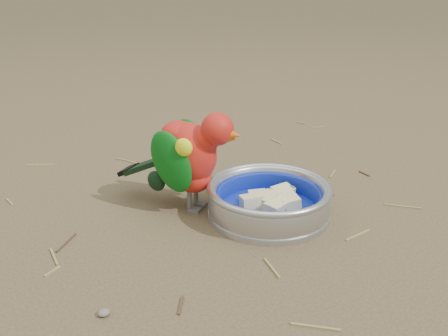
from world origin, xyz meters
TOP-DOWN VIEW (x-y plane):
  - ground at (0.00, 0.00)m, footprint 60.00×60.00m
  - food_bowl at (0.03, -0.04)m, footprint 0.22×0.22m
  - bowl_wall at (0.03, -0.04)m, footprint 0.22×0.22m
  - fruit_wedges at (0.03, -0.04)m, footprint 0.13×0.13m
  - lory_parrot at (-0.08, 0.06)m, footprint 0.23×0.24m
  - ground_debris at (-0.02, 0.08)m, footprint 0.90×0.80m

SIDE VIEW (x-z plane):
  - ground at x=0.00m, z-range 0.00..0.00m
  - ground_debris at x=-0.02m, z-range 0.00..0.01m
  - food_bowl at x=0.03m, z-range 0.00..0.02m
  - fruit_wedges at x=0.03m, z-range 0.02..0.05m
  - bowl_wall at x=0.03m, z-range 0.02..0.06m
  - lory_parrot at x=-0.08m, z-range 0.00..0.18m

